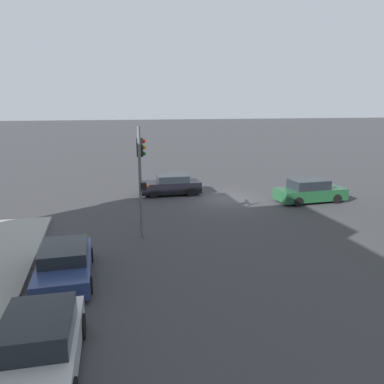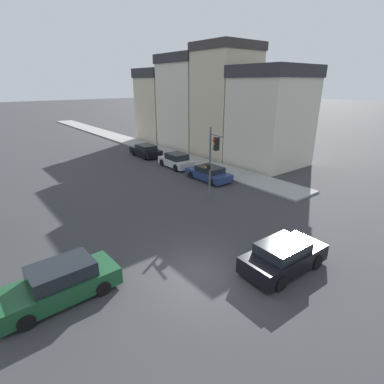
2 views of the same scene
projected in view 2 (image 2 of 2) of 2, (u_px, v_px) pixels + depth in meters
The scene contains 9 objects.
ground_plane at pixel (198, 276), 13.49m from camera, with size 300.00×300.00×0.00m, color #333335.
sidewalk_strip at pixel (126, 140), 44.64m from camera, with size 3.20×60.00×0.16m.
rowhouse_backdrop at pixel (207, 106), 36.82m from camera, with size 7.26×25.43×12.22m.
traffic_signal at pixel (212, 155), 20.59m from camera, with size 0.48×1.67×5.39m.
crossing_car_0 at pixel (60, 283), 11.84m from camera, with size 4.66×2.05×1.52m.
crossing_car_1 at pixel (284, 256), 13.72m from camera, with size 4.33×2.09×1.43m.
parked_car_0 at pixel (209, 173), 26.56m from camera, with size 1.99×4.40×1.25m.
parked_car_1 at pixel (176, 161), 30.46m from camera, with size 2.05×4.20×1.46m.
parked_car_2 at pixel (146, 151), 34.94m from camera, with size 2.09×4.63×1.40m.
Camera 2 is at (-7.29, -8.71, 8.20)m, focal length 28.00 mm.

